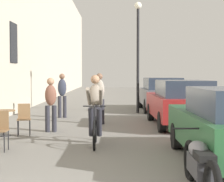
% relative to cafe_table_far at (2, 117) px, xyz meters
% --- Properties ---
extents(building_facade_left, '(0.54, 68.00, 9.52)m').
position_rel_cafe_table_far_xyz_m(building_facade_left, '(-1.41, 7.27, 4.24)').
color(building_facade_left, '#B7AD99').
rests_on(building_facade_left, ground_plane).
extents(cafe_table_far, '(0.64, 0.64, 0.72)m').
position_rel_cafe_table_far_xyz_m(cafe_table_far, '(0.00, 0.00, 0.00)').
color(cafe_table_far, black).
rests_on(cafe_table_far, ground_plane).
extents(cafe_chair_far_toward_wall, '(0.45, 0.45, 0.89)m').
position_rel_cafe_table_far_xyz_m(cafe_chair_far_toward_wall, '(0.56, 0.07, -0.00)').
color(cafe_chair_far_toward_wall, black).
rests_on(cafe_chair_far_toward_wall, ground_plane).
extents(cyclist_on_bicycle, '(0.52, 1.76, 1.74)m').
position_rel_cafe_table_far_xyz_m(cyclist_on_bicycle, '(2.63, -1.32, 0.29)').
color(cyclist_on_bicycle, black).
rests_on(cyclist_on_bicycle, ground_plane).
extents(pedestrian_near, '(0.37, 0.28, 1.62)m').
position_rel_cafe_table_far_xyz_m(pedestrian_near, '(1.21, 0.70, 0.39)').
color(pedestrian_near, '#26262D').
rests_on(pedestrian_near, ground_plane).
extents(pedestrian_mid, '(0.37, 0.28, 1.76)m').
position_rel_cafe_table_far_xyz_m(pedestrian_mid, '(2.61, 2.41, 0.47)').
color(pedestrian_mid, '#26262D').
rests_on(pedestrian_mid, ground_plane).
extents(pedestrian_far, '(0.37, 0.28, 1.75)m').
position_rel_cafe_table_far_xyz_m(pedestrian_far, '(1.07, 4.29, 0.47)').
color(pedestrian_far, '#26262D').
rests_on(pedestrian_far, ground_plane).
extents(street_lamp, '(0.32, 0.32, 4.90)m').
position_rel_cafe_table_far_xyz_m(street_lamp, '(4.19, 6.10, 2.59)').
color(street_lamp, black).
rests_on(street_lamp, ground_plane).
extents(parked_car_second, '(1.87, 4.33, 1.53)m').
position_rel_cafe_table_far_xyz_m(parked_car_second, '(5.32, 1.92, 0.27)').
color(parked_car_second, maroon).
rests_on(parked_car_second, ground_plane).
extents(parked_car_third, '(1.91, 4.41, 1.56)m').
position_rel_cafe_table_far_xyz_m(parked_car_third, '(5.36, 7.13, 0.29)').
color(parked_car_third, '#595960').
rests_on(parked_car_third, ground_plane).
extents(parked_motorcycle, '(0.62, 2.15, 0.92)m').
position_rel_cafe_table_far_xyz_m(parked_motorcycle, '(4.32, -5.01, -0.12)').
color(parked_motorcycle, black).
rests_on(parked_motorcycle, ground_plane).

